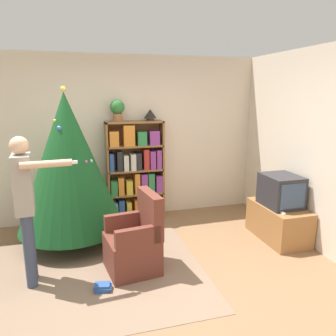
# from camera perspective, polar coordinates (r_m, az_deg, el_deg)

# --- Properties ---
(ground_plane) EXTENTS (14.00, 14.00, 0.00)m
(ground_plane) POSITION_cam_1_polar(r_m,az_deg,el_deg) (3.76, -3.81, -19.56)
(ground_plane) COLOR #846042
(wall_back) EXTENTS (8.00, 0.10, 2.60)m
(wall_back) POSITION_cam_1_polar(r_m,az_deg,el_deg) (5.34, -8.82, 5.08)
(wall_back) COLOR beige
(wall_back) RESTS_ON ground_plane
(area_rug) EXTENTS (2.68, 2.13, 0.01)m
(area_rug) POSITION_cam_1_polar(r_m,az_deg,el_deg) (4.01, -14.36, -17.66)
(area_rug) COLOR #7F6651
(area_rug) RESTS_ON ground_plane
(bookshelf) EXTENTS (0.91, 0.26, 1.59)m
(bookshelf) POSITION_cam_1_polar(r_m,az_deg,el_deg) (5.27, -5.63, -0.88)
(bookshelf) COLOR brown
(bookshelf) RESTS_ON ground_plane
(tv_stand) EXTENTS (0.51, 0.91, 0.49)m
(tv_stand) POSITION_cam_1_polar(r_m,az_deg,el_deg) (4.92, 18.66, -8.91)
(tv_stand) COLOR #996638
(tv_stand) RESTS_ON ground_plane
(television) EXTENTS (0.45, 0.53, 0.44)m
(television) POSITION_cam_1_polar(r_m,az_deg,el_deg) (4.77, 19.07, -3.75)
(television) COLOR #28282D
(television) RESTS_ON tv_stand
(game_remote) EXTENTS (0.04, 0.12, 0.02)m
(game_remote) POSITION_cam_1_polar(r_m,az_deg,el_deg) (4.54, 19.22, -7.36)
(game_remote) COLOR white
(game_remote) RESTS_ON tv_stand
(christmas_tree) EXTENTS (1.40, 1.40, 2.10)m
(christmas_tree) POSITION_cam_1_polar(r_m,az_deg,el_deg) (4.50, -16.98, 0.92)
(christmas_tree) COLOR #4C3323
(christmas_tree) RESTS_ON ground_plane
(armchair) EXTENTS (0.64, 0.63, 0.92)m
(armchair) POSITION_cam_1_polar(r_m,az_deg,el_deg) (3.88, -5.73, -13.00)
(armchair) COLOR brown
(armchair) RESTS_ON ground_plane
(standing_person) EXTENTS (0.65, 0.47, 1.60)m
(standing_person) POSITION_cam_1_polar(r_m,az_deg,el_deg) (3.69, -23.55, -5.02)
(standing_person) COLOR #38425B
(standing_person) RESTS_ON ground_plane
(potted_plant) EXTENTS (0.22, 0.22, 0.33)m
(potted_plant) POSITION_cam_1_polar(r_m,az_deg,el_deg) (5.10, -8.79, 10.14)
(potted_plant) COLOR #935B38
(potted_plant) RESTS_ON bookshelf
(table_lamp) EXTENTS (0.20, 0.20, 0.18)m
(table_lamp) POSITION_cam_1_polar(r_m,az_deg,el_deg) (5.19, -3.11, 9.34)
(table_lamp) COLOR #473828
(table_lamp) RESTS_ON bookshelf
(book_pile_near_tree) EXTENTS (0.17, 0.15, 0.06)m
(book_pile_near_tree) POSITION_cam_1_polar(r_m,az_deg,el_deg) (4.61, -9.80, -12.77)
(book_pile_near_tree) COLOR #284C93
(book_pile_near_tree) RESTS_ON ground_plane
(book_pile_by_chair) EXTENTS (0.20, 0.16, 0.08)m
(book_pile_by_chair) POSITION_cam_1_polar(r_m,az_deg,el_deg) (3.70, -11.31, -19.71)
(book_pile_by_chair) COLOR #284C93
(book_pile_by_chair) RESTS_ON ground_plane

